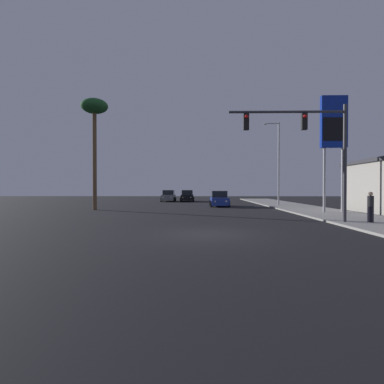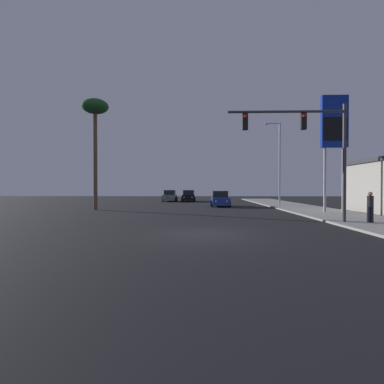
{
  "view_description": "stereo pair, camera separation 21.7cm",
  "coord_description": "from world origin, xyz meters",
  "px_view_note": "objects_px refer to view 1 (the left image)",
  "views": [
    {
      "loc": [
        -0.44,
        -12.93,
        1.99
      ],
      "look_at": [
        -0.9,
        10.64,
        1.68
      ],
      "focal_mm": 28.0,
      "sensor_mm": 36.0,
      "label": 1
    },
    {
      "loc": [
        -0.22,
        -12.93,
        1.99
      ],
      "look_at": [
        -0.9,
        10.64,
        1.68
      ],
      "focal_mm": 28.0,
      "sensor_mm": 36.0,
      "label": 2
    }
  ],
  "objects_px": {
    "car_black": "(187,196)",
    "car_blue": "(219,199)",
    "car_grey": "(169,196)",
    "gas_station_sign": "(334,128)",
    "pedestrian_on_sidewalk": "(371,206)",
    "palm_tree_near": "(94,113)",
    "traffic_light_mast": "(312,139)",
    "street_lamp": "(277,159)"
  },
  "relations": [
    {
      "from": "pedestrian_on_sidewalk",
      "to": "palm_tree_near",
      "type": "bearing_deg",
      "value": 150.88
    },
    {
      "from": "pedestrian_on_sidewalk",
      "to": "palm_tree_near",
      "type": "distance_m",
      "value": 22.84
    },
    {
      "from": "car_black",
      "to": "car_blue",
      "type": "bearing_deg",
      "value": 107.3
    },
    {
      "from": "gas_station_sign",
      "to": "traffic_light_mast",
      "type": "bearing_deg",
      "value": -122.15
    },
    {
      "from": "gas_station_sign",
      "to": "pedestrian_on_sidewalk",
      "type": "bearing_deg",
      "value": -99.08
    },
    {
      "from": "traffic_light_mast",
      "to": "street_lamp",
      "type": "height_order",
      "value": "street_lamp"
    },
    {
      "from": "car_blue",
      "to": "pedestrian_on_sidewalk",
      "type": "height_order",
      "value": "pedestrian_on_sidewalk"
    },
    {
      "from": "traffic_light_mast",
      "to": "palm_tree_near",
      "type": "relative_size",
      "value": 0.65
    },
    {
      "from": "car_blue",
      "to": "street_lamp",
      "type": "bearing_deg",
      "value": -179.69
    },
    {
      "from": "street_lamp",
      "to": "pedestrian_on_sidewalk",
      "type": "height_order",
      "value": "street_lamp"
    },
    {
      "from": "car_grey",
      "to": "car_blue",
      "type": "xyz_separation_m",
      "value": [
        6.68,
        -11.86,
        0.0
      ]
    },
    {
      "from": "car_black",
      "to": "car_blue",
      "type": "xyz_separation_m",
      "value": [
        3.9,
        -12.3,
        0.0
      ]
    },
    {
      "from": "car_blue",
      "to": "car_grey",
      "type": "bearing_deg",
      "value": -60.94
    },
    {
      "from": "car_black",
      "to": "traffic_light_mast",
      "type": "distance_m",
      "value": 29.41
    },
    {
      "from": "street_lamp",
      "to": "traffic_light_mast",
      "type": "bearing_deg",
      "value": -98.22
    },
    {
      "from": "gas_station_sign",
      "to": "palm_tree_near",
      "type": "xyz_separation_m",
      "value": [
        -19.89,
        3.51,
        2.13
      ]
    },
    {
      "from": "street_lamp",
      "to": "gas_station_sign",
      "type": "bearing_deg",
      "value": -78.18
    },
    {
      "from": "car_grey",
      "to": "car_blue",
      "type": "relative_size",
      "value": 1.0
    },
    {
      "from": "pedestrian_on_sidewalk",
      "to": "car_blue",
      "type": "bearing_deg",
      "value": 113.89
    },
    {
      "from": "pedestrian_on_sidewalk",
      "to": "palm_tree_near",
      "type": "relative_size",
      "value": 0.17
    },
    {
      "from": "car_grey",
      "to": "gas_station_sign",
      "type": "height_order",
      "value": "gas_station_sign"
    },
    {
      "from": "car_blue",
      "to": "gas_station_sign",
      "type": "distance_m",
      "value": 13.56
    },
    {
      "from": "car_black",
      "to": "traffic_light_mast",
      "type": "height_order",
      "value": "traffic_light_mast"
    },
    {
      "from": "palm_tree_near",
      "to": "traffic_light_mast",
      "type": "bearing_deg",
      "value": -33.01
    },
    {
      "from": "car_black",
      "to": "street_lamp",
      "type": "height_order",
      "value": "street_lamp"
    },
    {
      "from": "car_black",
      "to": "street_lamp",
      "type": "relative_size",
      "value": 0.48
    },
    {
      "from": "car_grey",
      "to": "car_blue",
      "type": "bearing_deg",
      "value": 119.52
    },
    {
      "from": "traffic_light_mast",
      "to": "street_lamp",
      "type": "xyz_separation_m",
      "value": [
        2.29,
        15.82,
        0.43
      ]
    },
    {
      "from": "car_black",
      "to": "pedestrian_on_sidewalk",
      "type": "xyz_separation_m",
      "value": [
        11.0,
        -28.32,
        0.27
      ]
    },
    {
      "from": "car_blue",
      "to": "palm_tree_near",
      "type": "relative_size",
      "value": 0.43
    },
    {
      "from": "traffic_light_mast",
      "to": "gas_station_sign",
      "type": "relative_size",
      "value": 0.72
    },
    {
      "from": "car_grey",
      "to": "palm_tree_near",
      "type": "xyz_separation_m",
      "value": [
        -5.0,
        -17.42,
        7.99
      ]
    },
    {
      "from": "traffic_light_mast",
      "to": "palm_tree_near",
      "type": "bearing_deg",
      "value": 146.99
    },
    {
      "from": "car_grey",
      "to": "traffic_light_mast",
      "type": "xyz_separation_m",
      "value": [
        10.69,
        -27.61,
        3.92
      ]
    },
    {
      "from": "traffic_light_mast",
      "to": "pedestrian_on_sidewalk",
      "type": "distance_m",
      "value": 4.79
    },
    {
      "from": "traffic_light_mast",
      "to": "street_lamp",
      "type": "distance_m",
      "value": 15.99
    },
    {
      "from": "gas_station_sign",
      "to": "pedestrian_on_sidewalk",
      "type": "xyz_separation_m",
      "value": [
        -1.11,
        -6.95,
        -5.58
      ]
    },
    {
      "from": "car_black",
      "to": "palm_tree_near",
      "type": "height_order",
      "value": "palm_tree_near"
    },
    {
      "from": "street_lamp",
      "to": "palm_tree_near",
      "type": "xyz_separation_m",
      "value": [
        -17.97,
        -5.63,
        3.63
      ]
    },
    {
      "from": "traffic_light_mast",
      "to": "palm_tree_near",
      "type": "xyz_separation_m",
      "value": [
        -15.69,
        10.19,
        4.07
      ]
    },
    {
      "from": "street_lamp",
      "to": "gas_station_sign",
      "type": "height_order",
      "value": "same"
    },
    {
      "from": "street_lamp",
      "to": "palm_tree_near",
      "type": "height_order",
      "value": "palm_tree_near"
    }
  ]
}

